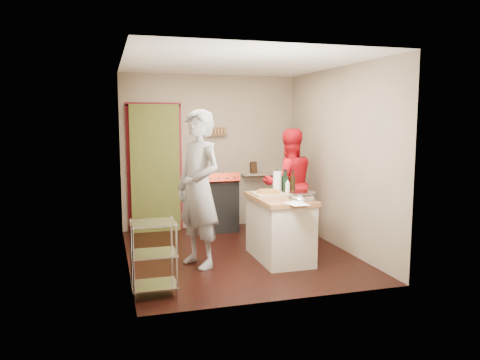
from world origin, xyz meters
The scene contains 10 objects.
floor centered at (0.00, 0.00, 0.00)m, with size 3.50×3.50×0.00m, color black.
back_wall centered at (-0.64, 1.78, 1.13)m, with size 3.00×0.44×2.60m.
left_wall centered at (-1.50, 0.00, 1.30)m, with size 0.04×3.50×2.60m, color gray.
right_wall centered at (1.50, 0.00, 1.30)m, with size 0.04×3.50×2.60m, color gray.
ceiling centered at (0.00, 0.00, 2.61)m, with size 3.00×3.50×0.02m, color white.
stove centered at (0.05, 1.42, 0.45)m, with size 0.60×0.63×1.00m.
wire_shelving centered at (-1.28, -1.20, 0.44)m, with size 0.48×0.40×0.80m.
island centered at (0.47, -0.39, 0.45)m, with size 0.68×1.28×1.16m.
person_stripe centered at (-0.62, -0.36, 0.99)m, with size 0.72×0.48×1.99m, color #A5A5A9.
person_red centered at (1.00, 0.62, 0.86)m, with size 0.83×0.65×1.72m, color red.
Camera 1 is at (-1.74, -6.08, 1.87)m, focal length 35.00 mm.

